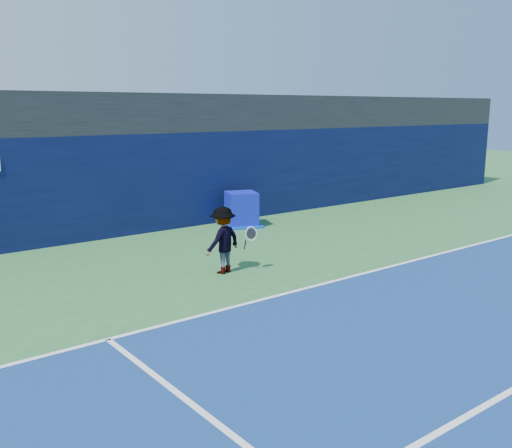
# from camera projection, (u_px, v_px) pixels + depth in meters

# --- Properties ---
(ground) EXTENTS (80.00, 80.00, 0.00)m
(ground) POSITION_uv_depth(u_px,v_px,m) (444.00, 324.00, 10.09)
(ground) COLOR #2E6733
(ground) RESTS_ON ground
(baseline) EXTENTS (24.00, 0.10, 0.01)m
(baseline) POSITION_uv_depth(u_px,v_px,m) (325.00, 283.00, 12.42)
(baseline) COLOR white
(baseline) RESTS_ON ground
(stadium_band) EXTENTS (36.00, 3.00, 1.20)m
(stadium_band) POSITION_uv_depth(u_px,v_px,m) (141.00, 113.00, 18.28)
(stadium_band) COLOR black
(stadium_band) RESTS_ON back_wall_assembly
(back_wall_assembly) EXTENTS (36.00, 1.03, 3.00)m
(back_wall_assembly) POSITION_uv_depth(u_px,v_px,m) (158.00, 181.00, 17.93)
(back_wall_assembly) COLOR #090F36
(back_wall_assembly) RESTS_ON ground
(equipment_cart) EXTENTS (1.49, 1.49, 1.11)m
(equipment_cart) POSITION_uv_depth(u_px,v_px,m) (241.00, 211.00, 18.36)
(equipment_cart) COLOR #0C14A8
(equipment_cart) RESTS_ON ground
(tennis_player) EXTENTS (1.28, 0.79, 1.55)m
(tennis_player) POSITION_uv_depth(u_px,v_px,m) (223.00, 240.00, 13.11)
(tennis_player) COLOR silver
(tennis_player) RESTS_ON ground
(tennis_ball) EXTENTS (0.07, 0.07, 0.07)m
(tennis_ball) POSITION_uv_depth(u_px,v_px,m) (226.00, 228.00, 13.60)
(tennis_ball) COLOR #C5EA1A
(tennis_ball) RESTS_ON ground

